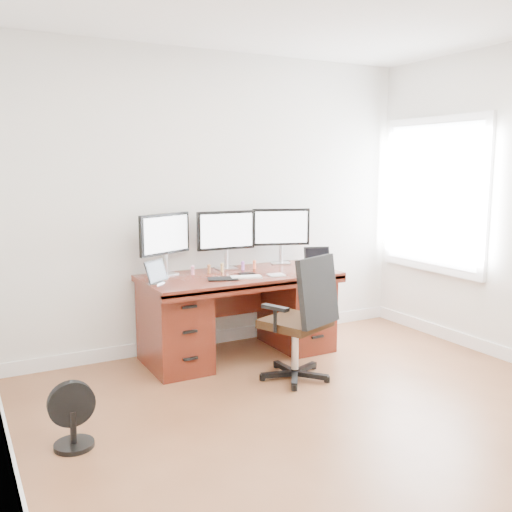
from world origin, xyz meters
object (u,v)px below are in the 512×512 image
keyboard (246,277)px  floor_fan (73,416)px  monitor_center (226,232)px  office_chair (300,339)px  desk (238,312)px

keyboard → floor_fan: bearing=-138.0°
floor_fan → keyboard: 1.89m
monitor_center → floor_fan: bearing=-139.0°
office_chair → floor_fan: 1.83m
desk → keyboard: 0.42m
desk → keyboard: bearing=-98.6°
desk → monitor_center: 0.72m
floor_fan → office_chair: bearing=9.9°
office_chair → floor_fan: size_ratio=2.45×
office_chair → keyboard: 0.72m
desk → office_chair: office_chair is taller
office_chair → keyboard: office_chair is taller
desk → keyboard: (-0.03, -0.22, 0.36)m
office_chair → desk: bearing=81.2°
floor_fan → monitor_center: bearing=39.0°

